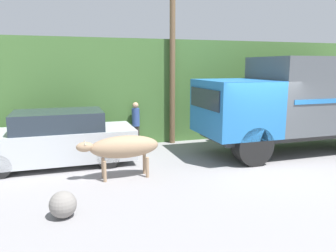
{
  "coord_description": "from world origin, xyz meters",
  "views": [
    {
      "loc": [
        -5.55,
        -8.12,
        2.98
      ],
      "look_at": [
        -2.69,
        0.7,
        1.25
      ],
      "focal_mm": 35.0,
      "sensor_mm": 36.0,
      "label": 1
    }
  ],
  "objects_px": {
    "pedestrian_on_hill": "(136,122)",
    "utility_pole": "(172,53)",
    "brown_cow": "(123,147)",
    "roadside_rock": "(63,205)",
    "cargo_truck": "(304,100)",
    "parked_suv": "(56,139)"
  },
  "relations": [
    {
      "from": "cargo_truck",
      "to": "utility_pole",
      "type": "xyz_separation_m",
      "value": [
        -3.95,
        2.52,
        1.62
      ]
    },
    {
      "from": "pedestrian_on_hill",
      "to": "brown_cow",
      "type": "bearing_deg",
      "value": 77.36
    },
    {
      "from": "brown_cow",
      "to": "roadside_rock",
      "type": "relative_size",
      "value": 4.02
    },
    {
      "from": "brown_cow",
      "to": "utility_pole",
      "type": "relative_size",
      "value": 0.33
    },
    {
      "from": "parked_suv",
      "to": "utility_pole",
      "type": "relative_size",
      "value": 0.7
    },
    {
      "from": "cargo_truck",
      "to": "pedestrian_on_hill",
      "type": "relative_size",
      "value": 4.3
    },
    {
      "from": "pedestrian_on_hill",
      "to": "roadside_rock",
      "type": "distance_m",
      "value": 5.95
    },
    {
      "from": "pedestrian_on_hill",
      "to": "utility_pole",
      "type": "distance_m",
      "value": 2.9
    },
    {
      "from": "brown_cow",
      "to": "pedestrian_on_hill",
      "type": "height_order",
      "value": "pedestrian_on_hill"
    },
    {
      "from": "cargo_truck",
      "to": "utility_pole",
      "type": "distance_m",
      "value": 4.96
    },
    {
      "from": "parked_suv",
      "to": "roadside_rock",
      "type": "distance_m",
      "value": 3.75
    },
    {
      "from": "cargo_truck",
      "to": "brown_cow",
      "type": "height_order",
      "value": "cargo_truck"
    },
    {
      "from": "cargo_truck",
      "to": "brown_cow",
      "type": "xyz_separation_m",
      "value": [
        -6.48,
        -0.9,
        -0.97
      ]
    },
    {
      "from": "pedestrian_on_hill",
      "to": "roadside_rock",
      "type": "bearing_deg",
      "value": 68.69
    },
    {
      "from": "cargo_truck",
      "to": "parked_suv",
      "type": "bearing_deg",
      "value": 174.64
    },
    {
      "from": "roadside_rock",
      "to": "parked_suv",
      "type": "bearing_deg",
      "value": 92.04
    },
    {
      "from": "utility_pole",
      "to": "roadside_rock",
      "type": "height_order",
      "value": "utility_pole"
    },
    {
      "from": "roadside_rock",
      "to": "brown_cow",
      "type": "bearing_deg",
      "value": 51.18
    },
    {
      "from": "cargo_truck",
      "to": "utility_pole",
      "type": "bearing_deg",
      "value": 148.15
    },
    {
      "from": "parked_suv",
      "to": "utility_pole",
      "type": "height_order",
      "value": "utility_pole"
    },
    {
      "from": "utility_pole",
      "to": "roadside_rock",
      "type": "xyz_separation_m",
      "value": [
        -4.1,
        -5.37,
        -3.17
      ]
    },
    {
      "from": "brown_cow",
      "to": "utility_pole",
      "type": "distance_m",
      "value": 4.98
    }
  ]
}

